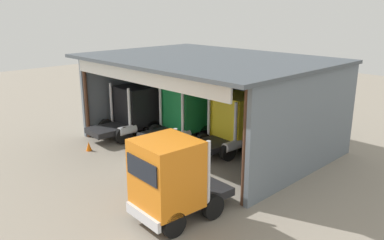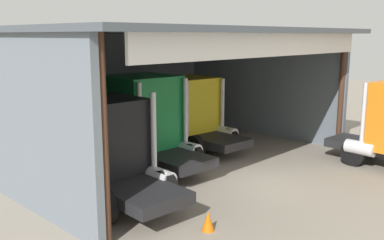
{
  "view_description": "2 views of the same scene",
  "coord_description": "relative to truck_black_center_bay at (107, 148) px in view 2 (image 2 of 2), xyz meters",
  "views": [
    {
      "loc": [
        16.41,
        -12.48,
        8.51
      ],
      "look_at": [
        0.0,
        3.47,
        1.91
      ],
      "focal_mm": 36.63,
      "sensor_mm": 36.0,
      "label": 1
    },
    {
      "loc": [
        -12.73,
        -8.68,
        5.36
      ],
      "look_at": [
        0.0,
        3.47,
        1.91
      ],
      "focal_mm": 40.4,
      "sensor_mm": 36.0,
      "label": 2
    }
  ],
  "objects": [
    {
      "name": "ground_plane",
      "position": [
        4.86,
        -2.64,
        -1.79
      ],
      "size": [
        80.0,
        80.0,
        0.0
      ],
      "primitive_type": "plane",
      "color": "gray",
      "rests_on": "ground"
    },
    {
      "name": "workshop_shed",
      "position": [
        4.86,
        3.19,
        2.11
      ],
      "size": [
        14.47,
        10.83,
        5.64
      ],
      "color": "slate",
      "rests_on": "ground"
    },
    {
      "name": "truck_black_center_bay",
      "position": [
        0.0,
        0.0,
        0.0
      ],
      "size": [
        2.78,
        4.93,
        3.6
      ],
      "rotation": [
        0.0,
        0.0,
        -0.06
      ],
      "color": "black",
      "rests_on": "ground"
    },
    {
      "name": "truck_green_yard_outside",
      "position": [
        3.2,
        1.8,
        0.21
      ],
      "size": [
        2.74,
        4.88,
        3.79
      ],
      "rotation": [
        0.0,
        0.0,
        -0.05
      ],
      "color": "#197F3D",
      "rests_on": "ground"
    },
    {
      "name": "truck_yellow_center_right_bay",
      "position": [
        6.66,
        2.62,
        0.01
      ],
      "size": [
        2.76,
        4.82,
        3.41
      ],
      "rotation": [
        0.0,
        0.0,
        -0.07
      ],
      "color": "yellow",
      "rests_on": "ground"
    },
    {
      "name": "oil_drum",
      "position": [
        10.22,
        6.08,
        -1.31
      ],
      "size": [
        0.58,
        0.58,
        0.94
      ],
      "primitive_type": "cylinder",
      "color": "#B21E19",
      "rests_on": "ground"
    },
    {
      "name": "tool_cart",
      "position": [
        9.23,
        6.34,
        -1.29
      ],
      "size": [
        0.9,
        0.6,
        1.0
      ],
      "primitive_type": "cube",
      "color": "#1E59A5",
      "rests_on": "ground"
    },
    {
      "name": "traffic_cone",
      "position": [
        0.58,
        -3.88,
        -1.51
      ],
      "size": [
        0.36,
        0.36,
        0.56
      ],
      "primitive_type": "cone",
      "color": "orange",
      "rests_on": "ground"
    }
  ]
}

